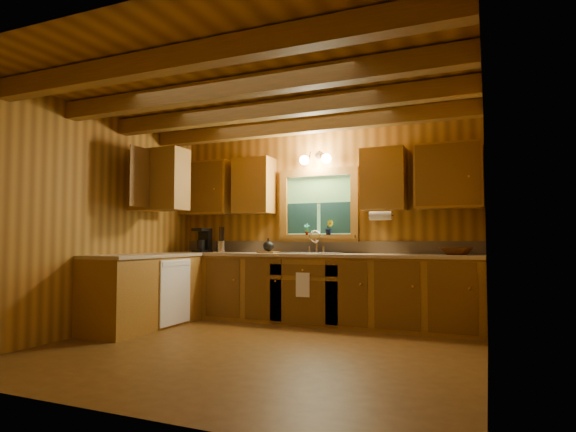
# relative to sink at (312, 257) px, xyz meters

# --- Properties ---
(room) EXTENTS (4.20, 4.20, 4.20)m
(room) POSITION_rel_sink_xyz_m (0.00, -1.60, 0.44)
(room) COLOR #5A3A15
(room) RESTS_ON ground
(ceiling_beams) EXTENTS (4.20, 2.54, 0.18)m
(ceiling_beams) POSITION_rel_sink_xyz_m (0.00, -1.60, 1.63)
(ceiling_beams) COLOR brown
(ceiling_beams) RESTS_ON room
(base_cabinets) EXTENTS (4.20, 2.22, 0.86)m
(base_cabinets) POSITION_rel_sink_xyz_m (-0.49, -0.32, -0.43)
(base_cabinets) COLOR brown
(base_cabinets) RESTS_ON ground
(countertop) EXTENTS (4.20, 2.24, 0.04)m
(countertop) POSITION_rel_sink_xyz_m (-0.48, -0.31, 0.02)
(countertop) COLOR tan
(countertop) RESTS_ON base_cabinets
(backsplash) EXTENTS (4.20, 0.02, 0.16)m
(backsplash) POSITION_rel_sink_xyz_m (0.00, 0.28, 0.12)
(backsplash) COLOR tan
(backsplash) RESTS_ON room
(dishwasher_panel) EXTENTS (0.02, 0.60, 0.80)m
(dishwasher_panel) POSITION_rel_sink_xyz_m (-1.47, -0.92, -0.43)
(dishwasher_panel) COLOR white
(dishwasher_panel) RESTS_ON base_cabinets
(upper_cabinets) EXTENTS (4.19, 1.77, 0.78)m
(upper_cabinets) POSITION_rel_sink_xyz_m (-0.56, -0.18, 0.98)
(upper_cabinets) COLOR brown
(upper_cabinets) RESTS_ON room
(window) EXTENTS (1.12, 0.08, 1.00)m
(window) POSITION_rel_sink_xyz_m (0.00, 0.26, 0.67)
(window) COLOR brown
(window) RESTS_ON room
(window_sill) EXTENTS (1.06, 0.14, 0.04)m
(window_sill) POSITION_rel_sink_xyz_m (0.00, 0.22, 0.26)
(window_sill) COLOR brown
(window_sill) RESTS_ON room
(wall_sconce) EXTENTS (0.45, 0.21, 0.17)m
(wall_sconce) POSITION_rel_sink_xyz_m (0.00, 0.14, 1.31)
(wall_sconce) COLOR black
(wall_sconce) RESTS_ON room
(paper_towel_roll) EXTENTS (0.27, 0.11, 0.11)m
(paper_towel_roll) POSITION_rel_sink_xyz_m (0.92, -0.07, 0.51)
(paper_towel_roll) COLOR white
(paper_towel_roll) RESTS_ON upper_cabinets
(dish_towel) EXTENTS (0.18, 0.01, 0.30)m
(dish_towel) POSITION_rel_sink_xyz_m (0.00, -0.34, -0.34)
(dish_towel) COLOR white
(dish_towel) RESTS_ON base_cabinets
(sink) EXTENTS (0.82, 0.48, 0.43)m
(sink) POSITION_rel_sink_xyz_m (0.00, 0.00, 0.00)
(sink) COLOR silver
(sink) RESTS_ON countertop
(coffee_maker) EXTENTS (0.19, 0.25, 0.34)m
(coffee_maker) POSITION_rel_sink_xyz_m (-1.65, -0.04, 0.21)
(coffee_maker) COLOR black
(coffee_maker) RESTS_ON countertop
(utensil_crock) EXTENTS (0.13, 0.13, 0.36)m
(utensil_crock) POSITION_rel_sink_xyz_m (-1.38, 0.02, 0.13)
(utensil_crock) COLOR silver
(utensil_crock) RESTS_ON countertop
(cutting_board) EXTENTS (0.27, 0.21, 0.02)m
(cutting_board) POSITION_rel_sink_xyz_m (-0.59, -0.08, 0.06)
(cutting_board) COLOR brown
(cutting_board) RESTS_ON countertop
(teakettle) EXTENTS (0.14, 0.14, 0.18)m
(teakettle) POSITION_rel_sink_xyz_m (-0.59, -0.08, 0.14)
(teakettle) COLOR black
(teakettle) RESTS_ON cutting_board
(wicker_basket) EXTENTS (0.41, 0.41, 0.09)m
(wicker_basket) POSITION_rel_sink_xyz_m (1.78, 0.01, 0.09)
(wicker_basket) COLOR #48230C
(wicker_basket) RESTS_ON countertop
(potted_plant_left) EXTENTS (0.08, 0.06, 0.16)m
(potted_plant_left) POSITION_rel_sink_xyz_m (-0.15, 0.20, 0.36)
(potted_plant_left) COLOR brown
(potted_plant_left) RESTS_ON window_sill
(potted_plant_right) EXTENTS (0.12, 0.10, 0.20)m
(potted_plant_right) POSITION_rel_sink_xyz_m (0.17, 0.20, 0.38)
(potted_plant_right) COLOR brown
(potted_plant_right) RESTS_ON window_sill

